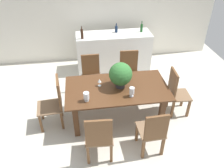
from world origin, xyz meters
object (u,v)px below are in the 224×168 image
chair_far_left (91,73)px  wine_bottle_tall (141,28)px  flower_centerpiece (121,74)px  chair_foot_end (176,91)px  crystal_vase_center_near (132,91)px  chair_near_left (99,136)px  chair_near_right (153,131)px  chair_head_end (55,101)px  chair_far_right (129,70)px  wine_bottle_amber (82,34)px  wine_glass (99,81)px  crystal_vase_left (86,96)px  wine_bottle_green (116,29)px  kitchen_counter (114,51)px  dining_table (117,93)px

chair_far_left → wine_bottle_tall: (1.41, 1.12, 0.57)m
chair_far_left → flower_centerpiece: bearing=-61.3°
chair_foot_end → crystal_vase_center_near: size_ratio=5.38×
chair_far_left → crystal_vase_center_near: (0.65, -1.24, 0.34)m
flower_centerpiece → chair_near_left: bearing=-117.3°
chair_near_right → chair_near_left: bearing=-2.2°
chair_head_end → chair_far_right: 1.87m
chair_far_right → wine_bottle_amber: size_ratio=3.10×
chair_head_end → chair_far_left: 1.20m
chair_head_end → wine_bottle_amber: (0.61, 1.83, 0.56)m
wine_bottle_amber → chair_head_end: bearing=-108.5°
crystal_vase_center_near → wine_bottle_tall: (0.76, 2.37, 0.23)m
wine_glass → chair_near_left: bearing=-96.6°
chair_near_left → crystal_vase_left: chair_near_left is taller
wine_bottle_green → chair_near_left: bearing=-103.9°
wine_bottle_amber → chair_near_right: bearing=-70.3°
kitchen_counter → wine_bottle_tall: bearing=3.6°
crystal_vase_left → wine_bottle_green: (0.91, 2.45, 0.22)m
chair_near_left → chair_head_end: bearing=-49.3°
chair_foot_end → flower_centerpiece: 1.22m
chair_head_end → flower_centerpiece: bearing=85.7°
dining_table → chair_near_right: (0.44, -0.95, -0.10)m
chair_head_end → wine_bottle_tall: size_ratio=3.57×
chair_foot_end → kitchen_counter: chair_foot_end is taller
chair_foot_end → kitchen_counter: bearing=28.3°
chair_far_left → kitchen_counter: bearing=58.0°
crystal_vase_center_near → wine_bottle_green: bearing=87.4°
wine_glass → crystal_vase_left: bearing=-122.3°
flower_centerpiece → wine_bottle_amber: 1.92m
chair_near_left → wine_glass: size_ratio=6.44×
wine_bottle_tall → wine_bottle_green: bearing=174.2°
chair_far_left → wine_glass: chair_far_left is taller
wine_bottle_tall → wine_bottle_green: wine_bottle_tall is taller
wine_bottle_amber → wine_bottle_green: size_ratio=1.33×
chair_far_left → flower_centerpiece: 1.16m
dining_table → wine_bottle_green: wine_bottle_green is taller
dining_table → flower_centerpiece: bearing=22.4°
dining_table → crystal_vase_left: bearing=-151.8°
dining_table → chair_head_end: chair_head_end is taller
dining_table → chair_head_end: (-1.18, 0.01, -0.06)m
chair_foot_end → chair_head_end: (-2.37, 0.00, 0.01)m
chair_head_end → chair_near_right: size_ratio=1.10×
chair_far_right → kitchen_counter: size_ratio=0.50×
chair_foot_end → crystal_vase_left: size_ratio=5.68×
chair_far_right → wine_bottle_tall: 1.36m
wine_bottle_tall → wine_bottle_green: (-0.65, 0.07, -0.02)m
flower_centerpiece → crystal_vase_left: 0.75m
chair_far_right → crystal_vase_left: size_ratio=5.53×
chair_far_right → flower_centerpiece: size_ratio=1.96×
dining_table → wine_bottle_amber: (-0.56, 1.84, 0.50)m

